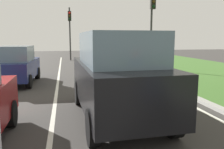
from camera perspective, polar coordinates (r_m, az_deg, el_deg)
The scene contains 8 objects.
ground_plane at distance 11.14m, azimuth -9.53°, elevation -2.30°, with size 60.00×60.00×0.00m, color #383533.
lane_line_center at distance 11.14m, azimuth -13.14°, elevation -2.40°, with size 0.12×32.00×0.01m, color silver.
lane_line_right_edge at distance 11.82m, azimuth 8.19°, elevation -1.62°, with size 0.12×32.00×0.01m, color silver.
curb_right at distance 11.98m, azimuth 10.45°, elevation -1.26°, with size 0.24×48.00×0.12m, color #9E9B93.
car_suv_ahead at distance 6.15m, azimuth 1.19°, elevation -0.17°, with size 2.08×4.55×2.28m.
car_hatchback_far at distance 11.84m, azimuth -22.39°, elevation 2.12°, with size 1.84×3.76×1.78m.
traffic_light_near_right at distance 16.11m, azimuth 9.75°, elevation 13.58°, with size 0.32×0.50×5.23m.
traffic_light_far_median at distance 23.21m, azimuth -10.26°, elevation 11.69°, with size 0.32×0.50×5.04m.
Camera 1 is at (-0.35, 3.07, 2.13)m, focal length 37.49 mm.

